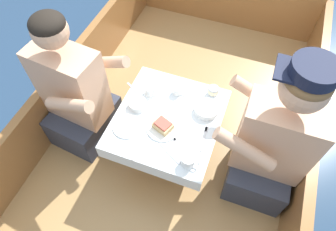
# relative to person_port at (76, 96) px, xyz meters

# --- Properties ---
(ground_plane) EXTENTS (60.00, 60.00, 0.00)m
(ground_plane) POSITION_rel_person_port_xyz_m (0.61, 0.13, -0.76)
(ground_plane) COLOR navy
(boat_deck) EXTENTS (1.76, 3.04, 0.35)m
(boat_deck) POSITION_rel_person_port_xyz_m (0.61, 0.13, -0.59)
(boat_deck) COLOR #A87F4C
(boat_deck) RESTS_ON ground_plane
(gunwale_port) EXTENTS (0.06, 3.04, 0.42)m
(gunwale_port) POSITION_rel_person_port_xyz_m (-0.24, 0.13, -0.20)
(gunwale_port) COLOR #936033
(gunwale_port) RESTS_ON boat_deck
(gunwale_starboard) EXTENTS (0.06, 3.04, 0.42)m
(gunwale_starboard) POSITION_rel_person_port_xyz_m (1.46, 0.13, -0.20)
(gunwale_starboard) COLOR #936033
(gunwale_starboard) RESTS_ON boat_deck
(bow_coaming) EXTENTS (1.64, 0.06, 0.48)m
(bow_coaming) POSITION_rel_person_port_xyz_m (0.61, 1.61, -0.17)
(bow_coaming) COLOR #936033
(bow_coaming) RESTS_ON boat_deck
(cockpit_table) EXTENTS (0.62, 0.67, 0.42)m
(cockpit_table) POSITION_rel_person_port_xyz_m (0.61, 0.04, -0.04)
(cockpit_table) COLOR #B2B2B7
(cockpit_table) RESTS_ON boat_deck
(person_port) EXTENTS (0.55, 0.49, 1.02)m
(person_port) POSITION_rel_person_port_xyz_m (0.00, 0.00, 0.00)
(person_port) COLOR #333847
(person_port) RESTS_ON boat_deck
(person_starboard) EXTENTS (0.52, 0.44, 1.07)m
(person_starboard) POSITION_rel_person_port_xyz_m (1.22, 0.06, 0.04)
(person_starboard) COLOR #333847
(person_starboard) RESTS_ON boat_deck
(plate_sandwich) EXTENTS (0.19, 0.19, 0.01)m
(plate_sandwich) POSITION_rel_person_port_xyz_m (0.61, -0.04, 0.02)
(plate_sandwich) COLOR white
(plate_sandwich) RESTS_ON cockpit_table
(plate_bread) EXTENTS (0.17, 0.17, 0.01)m
(plate_bread) POSITION_rel_person_port_xyz_m (0.41, -0.10, 0.02)
(plate_bread) COLOR white
(plate_bread) RESTS_ON cockpit_table
(sandwich) EXTENTS (0.13, 0.12, 0.05)m
(sandwich) POSITION_rel_person_port_xyz_m (0.61, -0.04, 0.05)
(sandwich) COLOR tan
(sandwich) RESTS_ON plate_sandwich
(bowl_port_near) EXTENTS (0.15, 0.15, 0.04)m
(bowl_port_near) POSITION_rel_person_port_xyz_m (0.82, 0.17, 0.04)
(bowl_port_near) COLOR white
(bowl_port_near) RESTS_ON cockpit_table
(bowl_starboard_near) EXTENTS (0.11, 0.11, 0.04)m
(bowl_starboard_near) POSITION_rel_person_port_xyz_m (0.41, 0.06, 0.04)
(bowl_starboard_near) COLOR white
(bowl_starboard_near) RESTS_ON cockpit_table
(coffee_cup_port) EXTENTS (0.10, 0.07, 0.06)m
(coffee_cup_port) POSITION_rel_person_port_xyz_m (0.44, 0.18, 0.05)
(coffee_cup_port) COLOR white
(coffee_cup_port) RESTS_ON cockpit_table
(coffee_cup_starboard) EXTENTS (0.09, 0.06, 0.05)m
(coffee_cup_starboard) POSITION_rel_person_port_xyz_m (0.60, 0.24, 0.04)
(coffee_cup_starboard) COLOR white
(coffee_cup_starboard) RESTS_ON cockpit_table
(coffee_cup_center) EXTENTS (0.10, 0.08, 0.06)m
(coffee_cup_center) POSITION_rel_person_port_xyz_m (0.82, -0.21, 0.05)
(coffee_cup_center) COLOR white
(coffee_cup_center) RESTS_ON cockpit_table
(tin_can) EXTENTS (0.07, 0.07, 0.05)m
(tin_can) POSITION_rel_person_port_xyz_m (0.81, 0.32, 0.04)
(tin_can) COLOR silver
(tin_can) RESTS_ON cockpit_table
(utensil_fork_port) EXTENTS (0.03, 0.17, 0.00)m
(utensil_fork_port) POSITION_rel_person_port_xyz_m (0.85, -0.01, 0.02)
(utensil_fork_port) COLOR silver
(utensil_fork_port) RESTS_ON cockpit_table
(utensil_spoon_center) EXTENTS (0.09, 0.16, 0.01)m
(utensil_spoon_center) POSITION_rel_person_port_xyz_m (0.48, -0.19, 0.02)
(utensil_spoon_center) COLOR silver
(utensil_spoon_center) RESTS_ON cockpit_table
(utensil_knife_port) EXTENTS (0.15, 0.09, 0.00)m
(utensil_knife_port) POSITION_rel_person_port_xyz_m (0.34, 0.16, 0.02)
(utensil_knife_port) COLOR silver
(utensil_knife_port) RESTS_ON cockpit_table
(utensil_knife_starboard) EXTENTS (0.16, 0.09, 0.00)m
(utensil_knife_starboard) POSITION_rel_person_port_xyz_m (0.71, -0.18, 0.02)
(utensil_knife_starboard) COLOR silver
(utensil_knife_starboard) RESTS_ON cockpit_table
(utensil_spoon_port) EXTENTS (0.08, 0.16, 0.01)m
(utensil_spoon_port) POSITION_rel_person_port_xyz_m (0.38, 0.31, 0.02)
(utensil_spoon_port) COLOR silver
(utensil_spoon_port) RESTS_ON cockpit_table
(utensil_fork_starboard) EXTENTS (0.11, 0.15, 0.00)m
(utensil_fork_starboard) POSITION_rel_person_port_xyz_m (0.73, -0.13, 0.02)
(utensil_fork_starboard) COLOR silver
(utensil_fork_starboard) RESTS_ON cockpit_table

